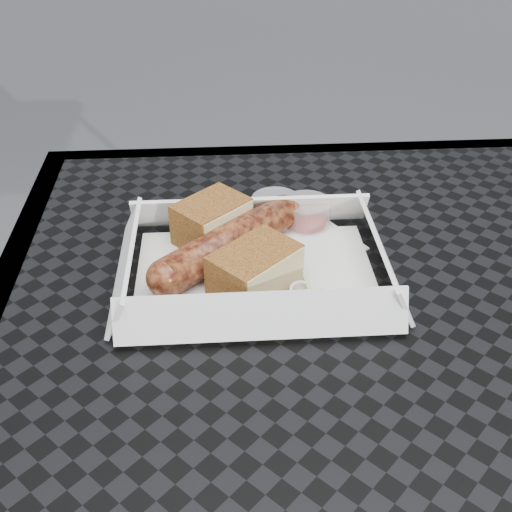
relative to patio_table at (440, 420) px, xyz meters
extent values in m
cube|color=black|center=(0.00, 0.00, 0.07)|extent=(0.80, 0.80, 0.01)
cube|color=black|center=(0.00, 0.39, 0.06)|extent=(0.80, 0.03, 0.03)
cylinder|color=black|center=(-0.35, 0.35, -0.30)|extent=(0.03, 0.03, 0.73)
cube|color=white|center=(-0.15, 0.12, 0.08)|extent=(0.22, 0.15, 0.00)
cylinder|color=brown|center=(-0.18, 0.14, 0.10)|extent=(0.14, 0.13, 0.04)
sphere|color=brown|center=(-0.12, 0.20, 0.10)|extent=(0.04, 0.04, 0.04)
sphere|color=brown|center=(-0.23, 0.09, 0.10)|extent=(0.04, 0.04, 0.04)
cube|color=brown|center=(-0.19, 0.18, 0.10)|extent=(0.08, 0.08, 0.04)
cube|color=brown|center=(-0.16, 0.10, 0.10)|extent=(0.09, 0.09, 0.04)
cylinder|color=#E9550A|center=(-0.11, 0.08, 0.08)|extent=(0.02, 0.02, 0.00)
torus|color=white|center=(-0.10, 0.08, 0.08)|extent=(0.02, 0.02, 0.00)
cube|color=#B2D17F|center=(-0.10, 0.08, 0.08)|extent=(0.02, 0.02, 0.00)
cube|color=white|center=(-0.12, 0.17, 0.08)|extent=(0.16, 0.16, 0.00)
cylinder|color=#99140B|center=(-0.09, 0.20, 0.09)|extent=(0.05, 0.05, 0.03)
cylinder|color=silver|center=(-0.13, 0.21, 0.09)|extent=(0.05, 0.05, 0.03)
camera|label=1|loc=(-0.18, -0.36, 0.43)|focal=45.00mm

